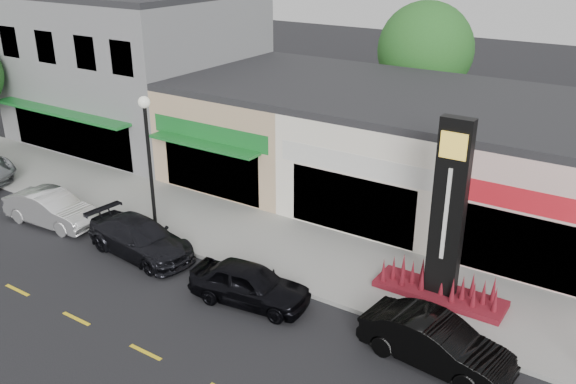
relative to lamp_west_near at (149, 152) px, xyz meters
name	(u,v)px	position (x,y,z in m)	size (l,w,h in m)	color
ground	(291,334)	(8.00, -2.50, -3.48)	(120.00, 120.00, 0.00)	black
sidewalk	(358,270)	(8.00, 1.85, -3.40)	(52.00, 4.30, 0.15)	gray
curb	(327,300)	(8.00, -0.40, -3.40)	(52.00, 0.20, 0.15)	gray
building_grey_2story	(136,66)	(-10.00, 8.98, 0.67)	(12.00, 10.95, 8.30)	slate
shop_beige	(274,122)	(-0.50, 8.96, -1.08)	(7.00, 10.85, 4.80)	tan
shop_cream	(405,146)	(6.50, 8.97, -1.08)	(7.00, 10.01, 4.80)	silver
shop_pink_w	(576,179)	(13.50, 8.97, -1.08)	(7.00, 10.01, 4.80)	#CFA69E
tree_rear_west	(425,50)	(4.00, 17.00, 1.74)	(5.20, 5.20, 7.83)	#382619
lamp_west_near	(149,152)	(0.00, 0.00, 0.00)	(0.44, 0.44, 5.47)	black
pylon_sign	(445,238)	(11.00, 1.70, -1.20)	(4.20, 1.30, 6.00)	#5F1016
car_white_van	(52,208)	(-4.28, -1.56, -2.78)	(4.23, 1.48, 1.39)	silver
car_dark_sedan	(140,238)	(0.64, -1.41, -2.80)	(4.64, 1.89, 1.35)	black
car_black_sedan	(250,284)	(5.93, -1.77, -2.80)	(3.98, 1.60, 1.35)	black
car_black_conv	(436,342)	(12.02, -1.43, -2.78)	(4.23, 1.47, 1.39)	black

